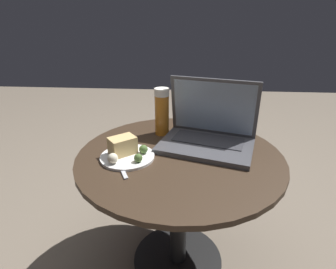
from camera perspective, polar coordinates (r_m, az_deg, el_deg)
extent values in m
plane|color=#726656|center=(1.25, 2.09, -25.55)|extent=(6.00, 6.00, 0.00)
cylinder|color=black|center=(1.24, 2.09, -25.32)|extent=(0.37, 0.37, 0.01)
cylinder|color=black|center=(1.07, 2.29, -16.50)|extent=(0.07, 0.07, 0.48)
cylinder|color=#38281C|center=(0.93, 2.54, -4.54)|extent=(0.71, 0.71, 0.02)
cube|color=#47474C|center=(0.96, 8.21, -2.45)|extent=(0.38, 0.31, 0.02)
cube|color=#333338|center=(0.99, 8.69, -1.10)|extent=(0.28, 0.17, 0.00)
cube|color=#47474C|center=(1.00, 9.83, 5.91)|extent=(0.33, 0.14, 0.22)
cube|color=silver|center=(1.00, 9.79, 5.83)|extent=(0.30, 0.12, 0.20)
cylinder|color=#C6701E|center=(1.05, -1.34, 4.22)|extent=(0.06, 0.06, 0.16)
cylinder|color=white|center=(1.02, -1.39, 9.22)|extent=(0.06, 0.06, 0.03)
cylinder|color=white|center=(0.90, -8.81, -4.78)|extent=(0.18, 0.18, 0.01)
cube|color=#DBB775|center=(0.90, -9.87, -2.37)|extent=(0.10, 0.10, 0.06)
sphere|color=#4C6B33|center=(0.85, -6.50, -5.07)|extent=(0.03, 0.03, 0.03)
sphere|color=#4C6B33|center=(0.90, -5.37, -3.20)|extent=(0.03, 0.03, 0.03)
sphere|color=beige|center=(0.85, -11.93, -5.10)|extent=(0.03, 0.03, 0.03)
cube|color=silver|center=(0.84, -10.16, -7.07)|extent=(0.07, 0.13, 0.00)
cube|color=silver|center=(0.93, -11.46, -4.13)|extent=(0.05, 0.06, 0.00)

